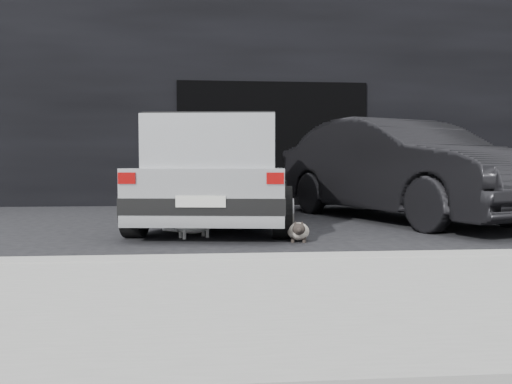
{
  "coord_description": "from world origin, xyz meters",
  "views": [
    {
      "loc": [
        -0.25,
        -6.52,
        0.83
      ],
      "look_at": [
        0.2,
        -1.21,
        0.55
      ],
      "focal_mm": 35.0,
      "sensor_mm": 36.0,
      "label": 1
    }
  ],
  "objects": [
    {
      "name": "sidewalk",
      "position": [
        1.0,
        -3.8,
        0.06
      ],
      "size": [
        18.0,
        2.2,
        0.11
      ],
      "primitive_type": "cube",
      "color": "#969691",
      "rests_on": "ground"
    },
    {
      "name": "garage_opening",
      "position": [
        1.0,
        3.99,
        1.3
      ],
      "size": [
        4.0,
        0.1,
        2.6
      ],
      "primitive_type": "cube",
      "color": "black",
      "rests_on": "ground"
    },
    {
      "name": "silver_hatchback",
      "position": [
        -0.15,
        0.55,
        0.8
      ],
      "size": [
        2.35,
        4.15,
        1.46
      ],
      "rotation": [
        0.0,
        0.0,
        -0.13
      ],
      "color": "silver",
      "rests_on": "ground"
    },
    {
      "name": "cat_siamese",
      "position": [
        0.68,
        -1.1,
        0.11
      ],
      "size": [
        0.31,
        0.73,
        0.25
      ],
      "rotation": [
        0.0,
        0.0,
        2.99
      ],
      "color": "beige",
      "rests_on": "ground"
    },
    {
      "name": "curb",
      "position": [
        1.0,
        -2.6,
        0.06
      ],
      "size": [
        18.0,
        0.25,
        0.12
      ],
      "primitive_type": "cube",
      "color": "#969691",
      "rests_on": "ground"
    },
    {
      "name": "building_facade",
      "position": [
        1.0,
        6.0,
        2.5
      ],
      "size": [
        34.0,
        4.0,
        5.0
      ],
      "primitive_type": "cube",
      "color": "black",
      "rests_on": "ground"
    },
    {
      "name": "second_car",
      "position": [
        2.63,
        0.96,
        0.78
      ],
      "size": [
        3.19,
        5.04,
        1.57
      ],
      "primitive_type": "imported",
      "rotation": [
        0.0,
        0.0,
        0.35
      ],
      "color": "black",
      "rests_on": "ground"
    },
    {
      "name": "ground",
      "position": [
        0.0,
        0.0,
        0.0
      ],
      "size": [
        80.0,
        80.0,
        0.0
      ],
      "primitive_type": "plane",
      "color": "black",
      "rests_on": "ground"
    },
    {
      "name": "cat_white",
      "position": [
        -0.45,
        -0.71,
        0.16
      ],
      "size": [
        0.66,
        0.43,
        0.34
      ],
      "rotation": [
        0.0,
        0.0,
        -1.14
      ],
      "color": "silver",
      "rests_on": "ground"
    }
  ]
}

